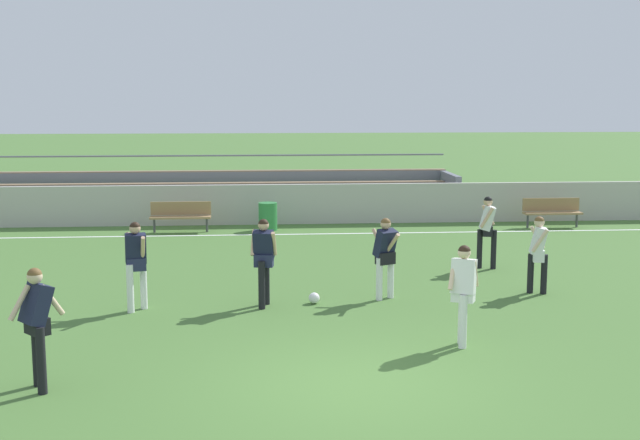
# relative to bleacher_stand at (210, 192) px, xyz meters

# --- Properties ---
(ground_plane) EXTENTS (160.00, 160.00, 0.00)m
(ground_plane) POSITION_rel_bleacher_stand_xyz_m (2.92, -16.87, -0.79)
(ground_plane) COLOR #477033
(field_line_sideline) EXTENTS (44.00, 0.12, 0.01)m
(field_line_sideline) POSITION_rel_bleacher_stand_xyz_m (2.92, -4.10, -0.78)
(field_line_sideline) COLOR white
(field_line_sideline) RESTS_ON ground
(sideline_wall) EXTENTS (48.00, 0.16, 1.27)m
(sideline_wall) POSITION_rel_bleacher_stand_xyz_m (2.92, -2.11, -0.15)
(sideline_wall) COLOR #BCB7AD
(sideline_wall) RESTS_ON ground
(bleacher_stand) EXTENTS (16.74, 2.84, 1.97)m
(bleacher_stand) POSITION_rel_bleacher_stand_xyz_m (0.00, 0.00, 0.00)
(bleacher_stand) COLOR #897051
(bleacher_stand) RESTS_ON ground
(bench_near_bin) EXTENTS (1.80, 0.40, 0.90)m
(bench_near_bin) POSITION_rel_bleacher_stand_xyz_m (10.71, -3.39, -0.24)
(bench_near_bin) COLOR #99754C
(bench_near_bin) RESTS_ON ground
(bench_centre_sideline) EXTENTS (1.80, 0.40, 0.90)m
(bench_centre_sideline) POSITION_rel_bleacher_stand_xyz_m (-0.70, -3.39, -0.24)
(bench_centre_sideline) COLOR #99754C
(bench_centre_sideline) RESTS_ON ground
(trash_bin) EXTENTS (0.56, 0.56, 0.84)m
(trash_bin) POSITION_rel_bleacher_stand_xyz_m (1.91, -3.28, -0.37)
(trash_bin) COLOR #2D7F3D
(trash_bin) RESTS_ON ground
(player_dark_trailing_run) EXTENTS (0.51, 0.73, 1.64)m
(player_dark_trailing_run) POSITION_rel_bleacher_stand_xyz_m (4.12, -12.01, 0.19)
(player_dark_trailing_run) COLOR white
(player_dark_trailing_run) RESTS_ON ground
(player_dark_deep_cover) EXTENTS (0.52, 0.49, 1.72)m
(player_dark_deep_cover) POSITION_rel_bleacher_stand_xyz_m (1.70, -12.43, 0.24)
(player_dark_deep_cover) COLOR black
(player_dark_deep_cover) RESTS_ON ground
(player_white_on_ball) EXTENTS (0.42, 0.53, 1.61)m
(player_white_on_ball) POSITION_rel_bleacher_stand_xyz_m (7.32, -11.79, 0.16)
(player_white_on_ball) COLOR black
(player_white_on_ball) RESTS_ON ground
(player_dark_wide_left) EXTENTS (0.72, 0.54, 1.73)m
(player_dark_wide_left) POSITION_rel_bleacher_stand_xyz_m (-1.45, -16.73, 0.25)
(player_dark_wide_left) COLOR black
(player_dark_wide_left) RESTS_ON ground
(player_dark_pressing_high) EXTENTS (0.45, 0.64, 1.71)m
(player_dark_pressing_high) POSITION_rel_bleacher_stand_xyz_m (-0.70, -12.55, 0.23)
(player_dark_pressing_high) COLOR white
(player_dark_pressing_high) RESTS_ON ground
(player_white_overlapping) EXTENTS (0.47, 0.52, 1.71)m
(player_white_overlapping) POSITION_rel_bleacher_stand_xyz_m (6.97, -9.29, 0.24)
(player_white_overlapping) COLOR black
(player_white_overlapping) RESTS_ON ground
(player_white_dropping_back) EXTENTS (0.59, 0.43, 1.67)m
(player_white_dropping_back) POSITION_rel_bleacher_stand_xyz_m (4.89, -15.19, 0.21)
(player_white_dropping_back) COLOR white
(player_white_dropping_back) RESTS_ON ground
(soccer_ball) EXTENTS (0.22, 0.22, 0.22)m
(soccer_ball) POSITION_rel_bleacher_stand_xyz_m (2.68, -12.27, -0.68)
(soccer_ball) COLOR white
(soccer_ball) RESTS_ON ground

